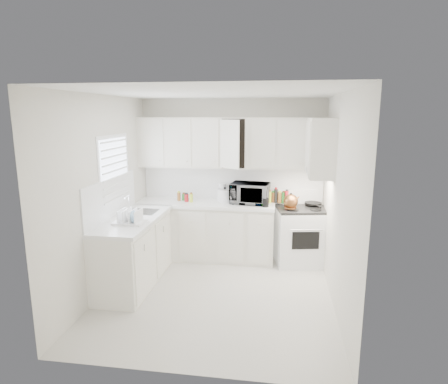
% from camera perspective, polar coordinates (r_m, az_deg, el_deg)
% --- Properties ---
extents(floor, '(3.20, 3.20, 0.00)m').
position_cam_1_polar(floor, '(5.22, -1.16, -15.14)').
color(floor, beige).
rests_on(floor, ground).
extents(ceiling, '(3.20, 3.20, 0.00)m').
position_cam_1_polar(ceiling, '(4.67, -1.29, 14.67)').
color(ceiling, white).
rests_on(ceiling, ground).
extents(wall_back, '(3.00, 0.00, 3.00)m').
position_cam_1_polar(wall_back, '(6.33, 1.19, 2.07)').
color(wall_back, silver).
rests_on(wall_back, ground).
extents(wall_front, '(3.00, 0.00, 3.00)m').
position_cam_1_polar(wall_front, '(3.27, -5.93, -7.20)').
color(wall_front, silver).
rests_on(wall_front, ground).
extents(wall_left, '(0.00, 3.20, 3.20)m').
position_cam_1_polar(wall_left, '(5.24, -17.63, -0.51)').
color(wall_left, silver).
rests_on(wall_left, ground).
extents(wall_right, '(0.00, 3.20, 3.20)m').
position_cam_1_polar(wall_right, '(4.77, 16.85, -1.62)').
color(wall_right, silver).
rests_on(wall_right, ground).
extents(window_blinds, '(0.06, 0.96, 1.06)m').
position_cam_1_polar(window_blinds, '(5.50, -16.02, 2.79)').
color(window_blinds, white).
rests_on(window_blinds, wall_left).
extents(lower_cabinets_back, '(2.22, 0.60, 0.90)m').
position_cam_1_polar(lower_cabinets_back, '(6.31, -2.73, -5.94)').
color(lower_cabinets_back, silver).
rests_on(lower_cabinets_back, floor).
extents(lower_cabinets_left, '(0.60, 1.60, 0.90)m').
position_cam_1_polar(lower_cabinets_left, '(5.53, -13.34, -8.83)').
color(lower_cabinets_left, silver).
rests_on(lower_cabinets_left, floor).
extents(countertop_back, '(2.24, 0.64, 0.05)m').
position_cam_1_polar(countertop_back, '(6.17, -2.79, -1.76)').
color(countertop_back, white).
rests_on(countertop_back, lower_cabinets_back).
extents(countertop_left, '(0.64, 1.62, 0.05)m').
position_cam_1_polar(countertop_left, '(5.38, -13.48, -4.09)').
color(countertop_left, white).
rests_on(countertop_left, lower_cabinets_left).
extents(backsplash_back, '(2.98, 0.02, 0.55)m').
position_cam_1_polar(backsplash_back, '(6.34, 1.17, 1.38)').
color(backsplash_back, white).
rests_on(backsplash_back, wall_back).
extents(backsplash_left, '(0.02, 1.60, 0.55)m').
position_cam_1_polar(backsplash_left, '(5.42, -16.57, -0.85)').
color(backsplash_left, white).
rests_on(backsplash_left, wall_left).
extents(upper_cabinets_back, '(3.00, 0.33, 0.80)m').
position_cam_1_polar(upper_cabinets_back, '(6.14, 1.00, 3.66)').
color(upper_cabinets_back, silver).
rests_on(upper_cabinets_back, wall_back).
extents(upper_cabinets_right, '(0.33, 0.90, 0.80)m').
position_cam_1_polar(upper_cabinets_right, '(5.51, 14.07, 2.39)').
color(upper_cabinets_right, silver).
rests_on(upper_cabinets_right, wall_right).
extents(sink, '(0.42, 0.38, 0.30)m').
position_cam_1_polar(sink, '(5.66, -12.24, -1.73)').
color(sink, gray).
rests_on(sink, countertop_left).
extents(stove, '(0.86, 0.75, 1.17)m').
position_cam_1_polar(stove, '(6.14, 11.49, -5.34)').
color(stove, white).
rests_on(stove, floor).
extents(tea_kettle, '(0.35, 0.33, 0.25)m').
position_cam_1_polar(tea_kettle, '(5.85, 10.00, -1.23)').
color(tea_kettle, brown).
rests_on(tea_kettle, stove).
extents(frying_pan, '(0.40, 0.51, 0.04)m').
position_cam_1_polar(frying_pan, '(6.21, 13.22, -1.59)').
color(frying_pan, black).
rests_on(frying_pan, stove).
extents(microwave, '(0.63, 0.40, 0.40)m').
position_cam_1_polar(microwave, '(6.05, 3.91, 0.16)').
color(microwave, gray).
rests_on(microwave, countertop_back).
extents(rice_cooker, '(0.26, 0.26, 0.24)m').
position_cam_1_polar(rice_cooker, '(6.18, 0.13, -0.34)').
color(rice_cooker, white).
rests_on(rice_cooker, countertop_back).
extents(paper_towel, '(0.12, 0.12, 0.27)m').
position_cam_1_polar(paper_towel, '(6.31, -0.24, 0.06)').
color(paper_towel, white).
rests_on(paper_towel, countertop_back).
extents(utensil_crock, '(0.11, 0.11, 0.33)m').
position_cam_1_polar(utensil_crock, '(5.85, 6.27, -0.66)').
color(utensil_crock, black).
rests_on(utensil_crock, countertop_back).
extents(dish_rack, '(0.40, 0.31, 0.21)m').
position_cam_1_polar(dish_rack, '(5.10, -14.02, -3.44)').
color(dish_rack, white).
rests_on(dish_rack, countertop_left).
extents(spice_left_0, '(0.06, 0.06, 0.13)m').
position_cam_1_polar(spice_left_0, '(6.38, -6.63, -0.55)').
color(spice_left_0, '#935B28').
rests_on(spice_left_0, countertop_back).
extents(spice_left_1, '(0.06, 0.06, 0.13)m').
position_cam_1_polar(spice_left_1, '(6.27, -6.18, -0.75)').
color(spice_left_1, '#256F27').
rests_on(spice_left_1, countertop_back).
extents(spice_left_2, '(0.06, 0.06, 0.13)m').
position_cam_1_polar(spice_left_2, '(6.34, -5.32, -0.60)').
color(spice_left_2, red).
rests_on(spice_left_2, countertop_back).
extents(spice_left_3, '(0.06, 0.06, 0.13)m').
position_cam_1_polar(spice_left_3, '(6.24, -4.84, -0.79)').
color(spice_left_3, '#CFE536').
rests_on(spice_left_3, countertop_back).
extents(sauce_right_0, '(0.06, 0.06, 0.19)m').
position_cam_1_polar(sauce_right_0, '(6.20, 6.34, -0.61)').
color(sauce_right_0, red).
rests_on(sauce_right_0, countertop_back).
extents(sauce_right_1, '(0.06, 0.06, 0.19)m').
position_cam_1_polar(sauce_right_1, '(6.14, 6.83, -0.74)').
color(sauce_right_1, '#CFE536').
rests_on(sauce_right_1, countertop_back).
extents(sauce_right_2, '(0.06, 0.06, 0.19)m').
position_cam_1_polar(sauce_right_2, '(6.20, 7.36, -0.64)').
color(sauce_right_2, '#5B321A').
rests_on(sauce_right_2, countertop_back).
extents(sauce_right_3, '(0.06, 0.06, 0.19)m').
position_cam_1_polar(sauce_right_3, '(6.14, 7.86, -0.77)').
color(sauce_right_3, black).
rests_on(sauce_right_3, countertop_back).
extents(sauce_right_4, '(0.06, 0.06, 0.19)m').
position_cam_1_polar(sauce_right_4, '(6.20, 8.37, -0.67)').
color(sauce_right_4, '#935B28').
rests_on(sauce_right_4, countertop_back).
extents(sauce_right_5, '(0.06, 0.06, 0.19)m').
position_cam_1_polar(sauce_right_5, '(6.14, 8.88, -0.80)').
color(sauce_right_5, '#256F27').
rests_on(sauce_right_5, countertop_back).
extents(sauce_right_6, '(0.06, 0.06, 0.19)m').
position_cam_1_polar(sauce_right_6, '(6.20, 9.39, -0.70)').
color(sauce_right_6, red).
rests_on(sauce_right_6, countertop_back).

